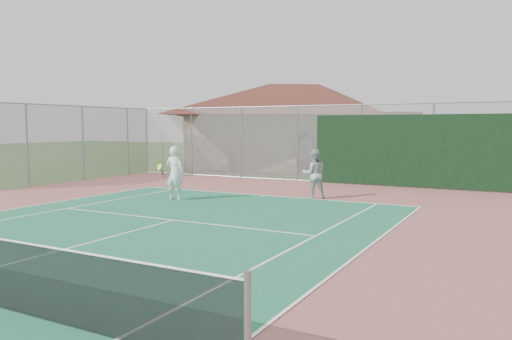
{
  "coord_description": "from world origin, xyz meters",
  "views": [
    {
      "loc": [
        8.3,
        -4.29,
        2.55
      ],
      "look_at": [
        0.96,
        9.32,
        1.2
      ],
      "focal_mm": 35.0,
      "sensor_mm": 36.0,
      "label": 1
    }
  ],
  "objects_px": {
    "bleachers": "(215,160)",
    "clubhouse": "(300,118)",
    "player_grey_back": "(314,174)",
    "player_white_front": "(175,173)"
  },
  "relations": [
    {
      "from": "bleachers",
      "to": "clubhouse",
      "type": "bearing_deg",
      "value": 60.69
    },
    {
      "from": "bleachers",
      "to": "player_grey_back",
      "type": "xyz_separation_m",
      "value": [
        9.35,
        -7.97,
        0.23
      ]
    },
    {
      "from": "clubhouse",
      "to": "bleachers",
      "type": "relative_size",
      "value": 4.98
    },
    {
      "from": "bleachers",
      "to": "player_white_front",
      "type": "height_order",
      "value": "player_white_front"
    },
    {
      "from": "clubhouse",
      "to": "player_white_front",
      "type": "height_order",
      "value": "clubhouse"
    },
    {
      "from": "clubhouse",
      "to": "player_grey_back",
      "type": "bearing_deg",
      "value": -85.36
    },
    {
      "from": "clubhouse",
      "to": "bleachers",
      "type": "distance_m",
      "value": 6.3
    },
    {
      "from": "player_white_front",
      "to": "player_grey_back",
      "type": "relative_size",
      "value": 1.08
    },
    {
      "from": "clubhouse",
      "to": "player_white_front",
      "type": "bearing_deg",
      "value": -103.43
    },
    {
      "from": "clubhouse",
      "to": "player_white_front",
      "type": "xyz_separation_m",
      "value": [
        1.99,
        -15.43,
        -2.13
      ]
    }
  ]
}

